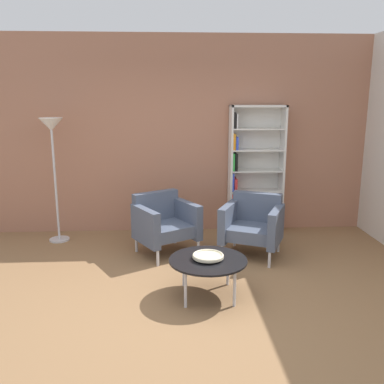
{
  "coord_description": "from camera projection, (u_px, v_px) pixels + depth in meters",
  "views": [
    {
      "loc": [
        -0.16,
        -3.79,
        2.01
      ],
      "look_at": [
        0.09,
        0.84,
        0.95
      ],
      "focal_mm": 38.95,
      "sensor_mm": 36.0,
      "label": 1
    }
  ],
  "objects": [
    {
      "name": "brick_back_panel",
      "position": [
        181.0,
        136.0,
        6.22
      ],
      "size": [
        6.4,
        0.12,
        2.9
      ],
      "primitive_type": "cube",
      "color": "#A87056",
      "rests_on": "ground_plane"
    },
    {
      "name": "ground_plane",
      "position": [
        188.0,
        304.0,
        4.15
      ],
      "size": [
        8.32,
        8.32,
        0.0
      ],
      "primitive_type": "plane",
      "color": "olive"
    },
    {
      "name": "floor_lamp_torchiere",
      "position": [
        52.0,
        139.0,
        5.67
      ],
      "size": [
        0.32,
        0.32,
        1.74
      ],
      "color": "silver",
      "rests_on": "ground_plane"
    },
    {
      "name": "armchair_corner_red",
      "position": [
        164.0,
        222.0,
        5.44
      ],
      "size": [
        0.94,
        0.91,
        0.78
      ],
      "rotation": [
        0.0,
        0.0,
        0.54
      ],
      "color": "#4C566B",
      "rests_on": "ground_plane"
    },
    {
      "name": "armchair_by_bookshelf",
      "position": [
        253.0,
        224.0,
        5.36
      ],
      "size": [
        0.91,
        0.88,
        0.78
      ],
      "rotation": [
        0.0,
        0.0,
        -0.43
      ],
      "color": "#4C566B",
      "rests_on": "ground_plane"
    },
    {
      "name": "bookshelf_tall",
      "position": [
        252.0,
        172.0,
        6.19
      ],
      "size": [
        0.8,
        0.3,
        1.9
      ],
      "color": "silver",
      "rests_on": "ground_plane"
    },
    {
      "name": "coffee_table_low",
      "position": [
        208.0,
        262.0,
        4.24
      ],
      "size": [
        0.8,
        0.8,
        0.4
      ],
      "color": "black",
      "rests_on": "ground_plane"
    },
    {
      "name": "decorative_bowl",
      "position": [
        208.0,
        256.0,
        4.22
      ],
      "size": [
        0.32,
        0.32,
        0.05
      ],
      "color": "beige",
      "rests_on": "coffee_table_low"
    }
  ]
}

